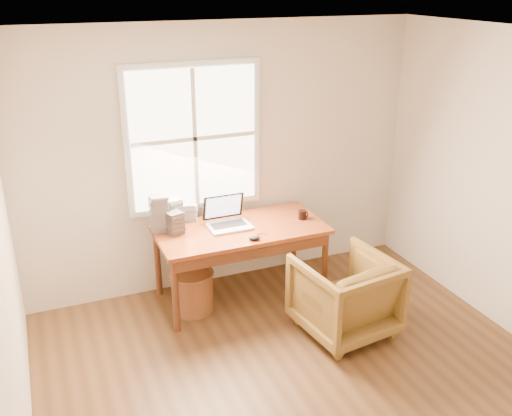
{
  "coord_description": "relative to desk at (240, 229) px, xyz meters",
  "views": [
    {
      "loc": [
        -1.73,
        -2.82,
        2.95
      ],
      "look_at": [
        0.1,
        1.65,
        0.99
      ],
      "focal_mm": 40.0,
      "sensor_mm": 36.0,
      "label": 1
    }
  ],
  "objects": [
    {
      "name": "coffee_mug",
      "position": [
        0.64,
        -0.04,
        0.06
      ],
      "size": [
        0.09,
        0.09,
        0.09
      ],
      "primitive_type": "cylinder",
      "rotation": [
        0.0,
        0.0,
        0.13
      ],
      "color": "black",
      "rests_on": "desk"
    },
    {
      "name": "armchair",
      "position": [
        0.64,
        -0.89,
        -0.37
      ],
      "size": [
        0.86,
        0.88,
        0.72
      ],
      "primitive_type": "imported",
      "rotation": [
        0.0,
        0.0,
        3.27
      ],
      "color": "brown",
      "rests_on": "room_shell"
    },
    {
      "name": "wicker_stool",
      "position": [
        -0.51,
        -0.06,
        -0.53
      ],
      "size": [
        0.47,
        0.47,
        0.39
      ],
      "primitive_type": "cylinder",
      "rotation": [
        0.0,
        0.0,
        0.23
      ],
      "color": "brown",
      "rests_on": "room_shell"
    },
    {
      "name": "room_shell",
      "position": [
        -0.02,
        -1.64,
        0.59
      ],
      "size": [
        4.04,
        4.54,
        2.64
      ],
      "color": "brown",
      "rests_on": "ground"
    },
    {
      "name": "cd_stack_d",
      "position": [
        -0.39,
        0.35,
        0.1
      ],
      "size": [
        0.17,
        0.16,
        0.17
      ],
      "primitive_type": "cube",
      "rotation": [
        0.0,
        0.0,
        -0.38
      ],
      "color": "silver",
      "rests_on": "desk"
    },
    {
      "name": "laptop",
      "position": [
        -0.1,
        0.03,
        0.17
      ],
      "size": [
        0.4,
        0.42,
        0.3
      ],
      "primitive_type": null,
      "rotation": [
        0.0,
        0.0,
        0.01
      ],
      "color": "silver",
      "rests_on": "desk"
    },
    {
      "name": "cd_stack_c",
      "position": [
        -0.72,
        0.21,
        0.2
      ],
      "size": [
        0.16,
        0.14,
        0.35
      ],
      "primitive_type": "cube",
      "rotation": [
        0.0,
        0.0,
        -0.01
      ],
      "color": "#9A9BA7",
      "rests_on": "desk"
    },
    {
      "name": "mouse",
      "position": [
        0.02,
        -0.31,
        0.04
      ],
      "size": [
        0.12,
        0.1,
        0.04
      ],
      "primitive_type": "ellipsoid",
      "rotation": [
        0.0,
        0.0,
        -0.41
      ],
      "color": "black",
      "rests_on": "desk"
    },
    {
      "name": "cd_stack_b",
      "position": [
        -0.6,
        0.1,
        0.12
      ],
      "size": [
        0.16,
        0.15,
        0.21
      ],
      "primitive_type": "cube",
      "rotation": [
        0.0,
        0.0,
        0.27
      ],
      "color": "black",
      "rests_on": "desk"
    },
    {
      "name": "desk",
      "position": [
        0.0,
        0.0,
        0.0
      ],
      "size": [
        1.6,
        0.8,
        0.04
      ],
      "primitive_type": "cube",
      "color": "brown",
      "rests_on": "room_shell"
    },
    {
      "name": "cd_stack_a",
      "position": [
        -0.56,
        0.28,
        0.16
      ],
      "size": [
        0.16,
        0.15,
        0.27
      ],
      "primitive_type": "cube",
      "rotation": [
        0.0,
        0.0,
        0.23
      ],
      "color": "silver",
      "rests_on": "desk"
    }
  ]
}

